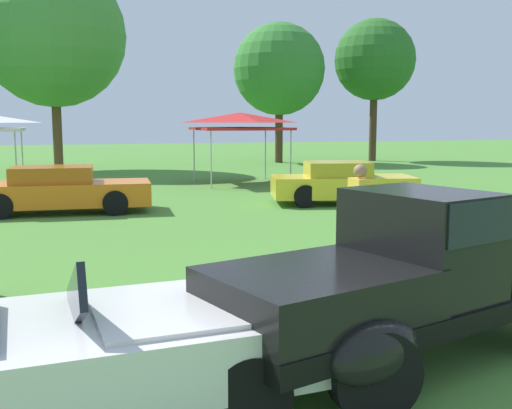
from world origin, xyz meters
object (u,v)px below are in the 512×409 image
object	(u,v)px
spectator_by_row	(359,212)
canopy_tent_center_field	(240,120)
neighbor_convertible	(59,352)
show_car_yellow	(342,183)
show_car_orange	(59,190)
feature_pickup_truck	(414,274)

from	to	relation	value
spectator_by_row	canopy_tent_center_field	distance (m)	13.80
neighbor_convertible	show_car_yellow	xyz separation A→B (m)	(7.69, 11.16, 0.02)
canopy_tent_center_field	show_car_orange	bearing A→B (deg)	-137.94
spectator_by_row	show_car_orange	bearing A→B (deg)	121.97
canopy_tent_center_field	neighbor_convertible	bearing A→B (deg)	-110.15
feature_pickup_truck	show_car_yellow	size ratio (longest dim) A/B	1.04
neighbor_convertible	canopy_tent_center_field	bearing A→B (deg)	69.85
canopy_tent_center_field	show_car_yellow	bearing A→B (deg)	-79.49
show_car_orange	canopy_tent_center_field	world-z (taller)	canopy_tent_center_field
feature_pickup_truck	canopy_tent_center_field	size ratio (longest dim) A/B	1.35
neighbor_convertible	canopy_tent_center_field	size ratio (longest dim) A/B	1.43
neighbor_convertible	canopy_tent_center_field	distance (m)	18.91
feature_pickup_truck	canopy_tent_center_field	world-z (taller)	canopy_tent_center_field
feature_pickup_truck	show_car_orange	size ratio (longest dim) A/B	0.97
show_car_orange	canopy_tent_center_field	size ratio (longest dim) A/B	1.40
neighbor_convertible	show_car_orange	distance (m)	11.71
neighbor_convertible	spectator_by_row	distance (m)	6.19
show_car_orange	spectator_by_row	bearing A→B (deg)	-58.03
show_car_yellow	neighbor_convertible	bearing A→B (deg)	-124.56
neighbor_convertible	feature_pickup_truck	bearing A→B (deg)	5.83
feature_pickup_truck	spectator_by_row	distance (m)	3.93
show_car_orange	canopy_tent_center_field	bearing A→B (deg)	42.06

